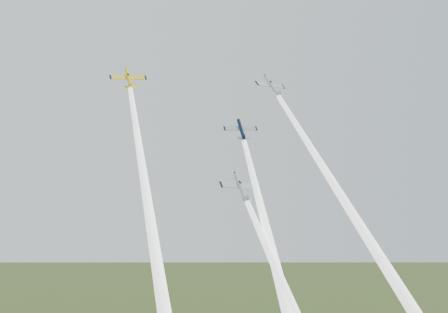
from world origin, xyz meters
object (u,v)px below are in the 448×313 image
Objects in this scene: plane_navy at (241,130)px; plane_silver_right at (272,86)px; plane_silver_low at (241,187)px; plane_yellow at (129,78)px.

plane_silver_right is at bearing 22.55° from plane_navy.
plane_silver_right reaches higher than plane_navy.
plane_navy is 12.67m from plane_silver_right.
plane_silver_low is (-3.30, -9.86, -11.71)m from plane_navy.
plane_silver_right reaches higher than plane_silver_low.
plane_yellow reaches higher than plane_silver_right.
plane_yellow is 25.07m from plane_navy.
plane_silver_right is (28.22, -6.25, -1.09)m from plane_yellow.
plane_yellow is 0.96× the size of plane_silver_low.
plane_yellow is 1.10× the size of plane_navy.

